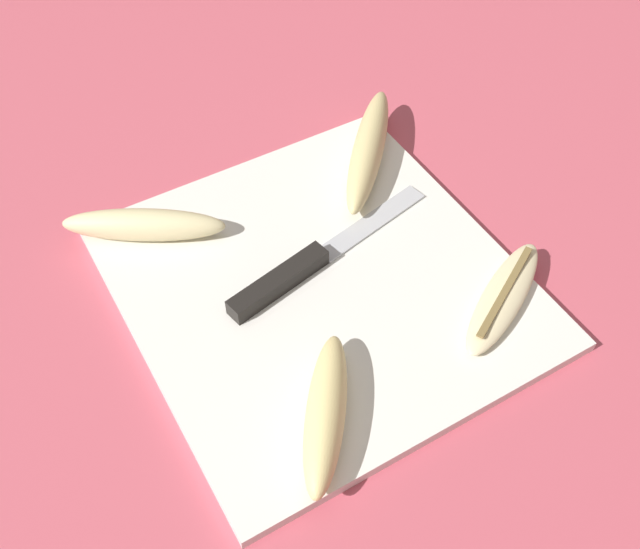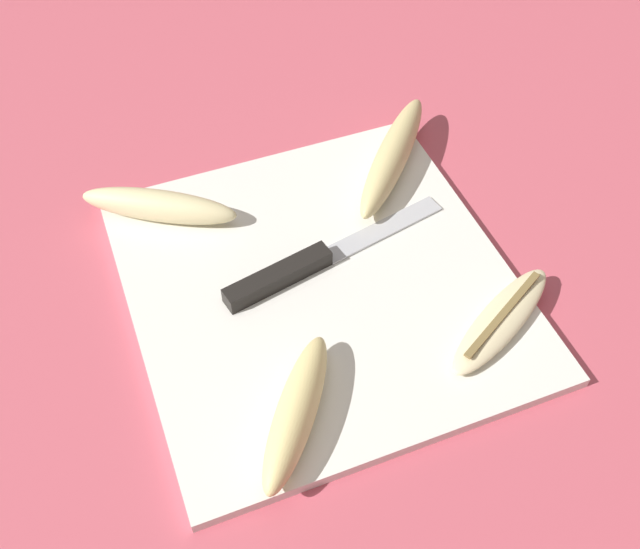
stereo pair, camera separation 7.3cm
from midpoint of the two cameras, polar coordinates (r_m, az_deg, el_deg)
ground_plane at (r=0.74m, az=-2.79°, el=-1.25°), size 4.00×4.00×0.00m
cutting_board at (r=0.74m, az=-2.81°, el=-0.96°), size 0.39×0.37×0.01m
knife at (r=0.73m, az=-4.60°, el=0.16°), size 0.07×0.25×0.02m
banana_cream_curved at (r=0.72m, az=11.06°, el=-1.84°), size 0.11×0.15×0.02m
banana_spotted_left at (r=0.84m, az=1.22°, el=9.43°), size 0.18×0.16×0.04m
banana_soft_right at (r=0.79m, az=-15.87°, el=3.51°), size 0.12×0.16×0.03m
banana_golden_short at (r=0.63m, az=-2.90°, el=-10.68°), size 0.14×0.12×0.04m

